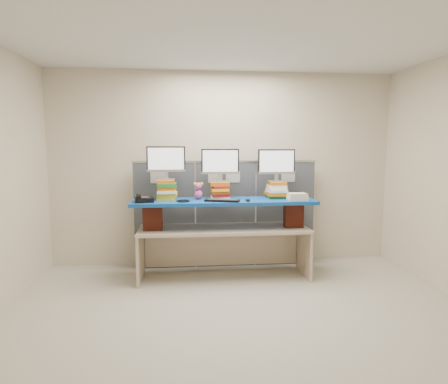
{
  "coord_description": "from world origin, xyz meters",
  "views": [
    {
      "loc": [
        -0.55,
        -3.48,
        1.73
      ],
      "look_at": [
        -0.07,
        1.29,
        1.14
      ],
      "focal_mm": 30.0,
      "sensor_mm": 36.0,
      "label": 1
    }
  ],
  "objects": [
    {
      "name": "book_stack_center",
      "position": [
        -0.11,
        1.41,
        1.15
      ],
      "size": [
        0.27,
        0.3,
        0.22
      ],
      "color": "white",
      "rests_on": "blue_board"
    },
    {
      "name": "monitor_right",
      "position": [
        0.64,
        1.41,
        1.5
      ],
      "size": [
        0.5,
        0.14,
        0.43
      ],
      "rotation": [
        0.0,
        0.0,
        -0.0
      ],
      "color": "#9E9EA3",
      "rests_on": "book_stack_right"
    },
    {
      "name": "cubicle_partition",
      "position": [
        -0.0,
        1.78,
        0.77
      ],
      "size": [
        2.6,
        0.06,
        1.53
      ],
      "color": "#40454B",
      "rests_on": "ground"
    },
    {
      "name": "headset",
      "position": [
        -0.6,
        1.17,
        1.05
      ],
      "size": [
        0.18,
        0.18,
        0.02
      ],
      "primitive_type": "torus",
      "rotation": [
        0.0,
        0.0,
        0.05
      ],
      "color": "black",
      "rests_on": "blue_board"
    },
    {
      "name": "binder_stack",
      "position": [
        0.86,
        1.16,
        1.09
      ],
      "size": [
        0.25,
        0.2,
        0.09
      ],
      "rotation": [
        0.0,
        0.0,
        0.01
      ],
      "color": "beige",
      "rests_on": "blue_board"
    },
    {
      "name": "brick_pier_right",
      "position": [
        0.84,
        1.24,
        0.84
      ],
      "size": [
        0.24,
        0.13,
        0.33
      ],
      "primitive_type": "cube",
      "rotation": [
        0.0,
        0.0,
        -0.0
      ],
      "color": "maroon",
      "rests_on": "desk"
    },
    {
      "name": "book_stack_left",
      "position": [
        -0.81,
        1.41,
        1.17
      ],
      "size": [
        0.26,
        0.32,
        0.26
      ],
      "color": "yellow",
      "rests_on": "blue_board"
    },
    {
      "name": "mouse",
      "position": [
        0.21,
        1.12,
        1.06
      ],
      "size": [
        0.06,
        0.11,
        0.03
      ],
      "primitive_type": "ellipsoid",
      "rotation": [
        0.0,
        0.0,
        0.07
      ],
      "color": "black",
      "rests_on": "blue_board"
    },
    {
      "name": "desk_phone",
      "position": [
        -1.09,
        1.18,
        1.08
      ],
      "size": [
        0.26,
        0.24,
        0.09
      ],
      "rotation": [
        0.0,
        0.0,
        0.19
      ],
      "color": "black",
      "rests_on": "blue_board"
    },
    {
      "name": "desk",
      "position": [
        -0.07,
        1.29,
        0.54
      ],
      "size": [
        2.21,
        0.65,
        0.67
      ],
      "rotation": [
        0.0,
        0.0,
        -0.0
      ],
      "color": "#C7B398",
      "rests_on": "ground"
    },
    {
      "name": "blue_board",
      "position": [
        -0.07,
        1.29,
        1.02
      ],
      "size": [
        2.36,
        0.6,
        0.04
      ],
      "primitive_type": "cube",
      "rotation": [
        0.0,
        0.0,
        -0.0
      ],
      "color": "navy",
      "rests_on": "brick_pier_left"
    },
    {
      "name": "plush_toy",
      "position": [
        -0.4,
        1.37,
        1.16
      ],
      "size": [
        0.13,
        0.1,
        0.22
      ],
      "rotation": [
        0.0,
        0.0,
        0.19
      ],
      "color": "#DE5490",
      "rests_on": "blue_board"
    },
    {
      "name": "keyboard",
      "position": [
        -0.11,
        1.14,
        1.06
      ],
      "size": [
        0.46,
        0.26,
        0.03
      ],
      "rotation": [
        0.0,
        0.0,
        -0.29
      ],
      "color": "black",
      "rests_on": "blue_board"
    },
    {
      "name": "monitor_center",
      "position": [
        -0.11,
        1.41,
        1.51
      ],
      "size": [
        0.5,
        0.14,
        0.43
      ],
      "rotation": [
        0.0,
        0.0,
        -0.0
      ],
      "color": "#9E9EA3",
      "rests_on": "book_stack_center"
    },
    {
      "name": "monitor_left",
      "position": [
        -0.81,
        1.41,
        1.54
      ],
      "size": [
        0.5,
        0.14,
        0.43
      ],
      "rotation": [
        0.0,
        0.0,
        -0.0
      ],
      "color": "#9E9EA3",
      "rests_on": "book_stack_left"
    },
    {
      "name": "book_stack_right",
      "position": [
        0.64,
        1.4,
        1.15
      ],
      "size": [
        0.27,
        0.31,
        0.22
      ],
      "color": "#228231",
      "rests_on": "blue_board"
    },
    {
      "name": "room",
      "position": [
        0.0,
        0.0,
        1.4
      ],
      "size": [
        5.0,
        4.0,
        2.8
      ],
      "color": "beige",
      "rests_on": "ground"
    },
    {
      "name": "brick_pier_left",
      "position": [
        -0.98,
        1.24,
        0.84
      ],
      "size": [
        0.24,
        0.13,
        0.33
      ],
      "primitive_type": "cube",
      "rotation": [
        0.0,
        0.0,
        -0.0
      ],
      "color": "maroon",
      "rests_on": "desk"
    }
  ]
}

